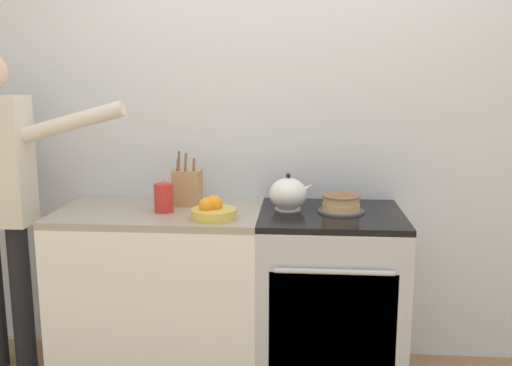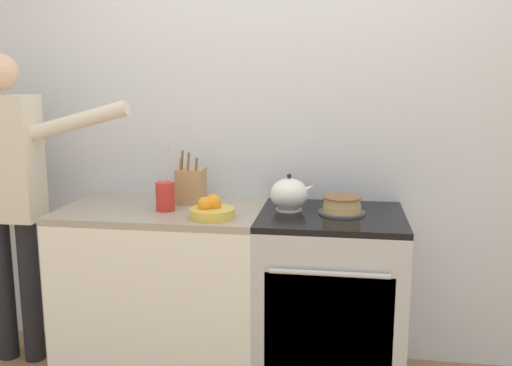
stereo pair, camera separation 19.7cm
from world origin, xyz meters
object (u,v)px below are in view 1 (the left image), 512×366
(stove_range, at_px, (329,298))
(fruit_bowl, at_px, (213,211))
(tea_kettle, at_px, (288,194))
(layer_cake, at_px, (341,204))
(knife_block, at_px, (188,187))
(utensil_crock, at_px, (164,197))

(stove_range, height_order, fruit_bowl, fruit_bowl)
(stove_range, distance_m, tea_kettle, 0.58)
(layer_cake, xyz_separation_m, knife_block, (-0.80, 0.11, 0.05))
(knife_block, height_order, utensil_crock, utensil_crock)
(knife_block, xyz_separation_m, fruit_bowl, (0.18, -0.29, -0.06))
(knife_block, bearing_deg, fruit_bowl, -58.37)
(layer_cake, height_order, fruit_bowl, fruit_bowl)
(layer_cake, bearing_deg, fruit_bowl, -163.80)
(stove_range, distance_m, utensil_crock, 0.99)
(layer_cake, xyz_separation_m, tea_kettle, (-0.26, 0.03, 0.04))
(layer_cake, height_order, knife_block, knife_block)
(knife_block, bearing_deg, layer_cake, -7.82)
(layer_cake, relative_size, knife_block, 0.82)
(layer_cake, distance_m, knife_block, 0.81)
(stove_range, bearing_deg, knife_block, 170.36)
(stove_range, relative_size, knife_block, 3.21)
(fruit_bowl, bearing_deg, stove_range, 15.86)
(stove_range, height_order, utensil_crock, utensil_crock)
(tea_kettle, xyz_separation_m, fruit_bowl, (-0.36, -0.21, -0.04))
(knife_block, relative_size, utensil_crock, 0.85)
(stove_range, height_order, layer_cake, layer_cake)
(fruit_bowl, bearing_deg, tea_kettle, 31.02)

